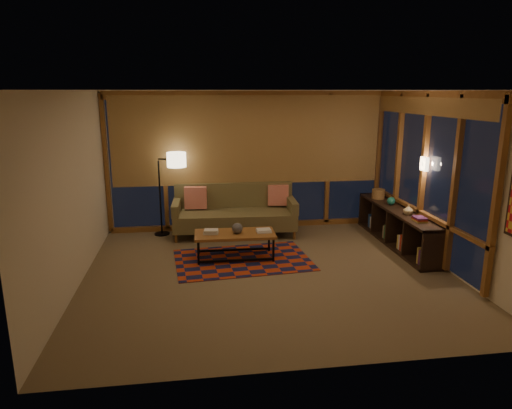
{
  "coord_description": "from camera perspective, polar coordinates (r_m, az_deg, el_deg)",
  "views": [
    {
      "loc": [
        -1.1,
        -6.39,
        2.69
      ],
      "look_at": [
        -0.15,
        0.31,
        1.01
      ],
      "focal_mm": 32.0,
      "sensor_mm": 36.0,
      "label": 1
    }
  ],
  "objects": [
    {
      "name": "floor",
      "position": [
        7.02,
        1.58,
        -8.55
      ],
      "size": [
        5.5,
        5.0,
        0.01
      ],
      "primitive_type": "cube",
      "color": "#746447",
      "rests_on": "ground"
    },
    {
      "name": "ceiling",
      "position": [
        6.49,
        1.74,
        14.06
      ],
      "size": [
        5.5,
        5.0,
        0.01
      ],
      "primitive_type": "cube",
      "color": "white",
      "rests_on": "walls"
    },
    {
      "name": "walls",
      "position": [
        6.62,
        1.66,
        2.3
      ],
      "size": [
        5.51,
        5.01,
        2.7
      ],
      "color": "beige",
      "rests_on": "floor"
    },
    {
      "name": "window_wall_back",
      "position": [
        8.99,
        -0.97,
        5.4
      ],
      "size": [
        5.3,
        0.16,
        2.6
      ],
      "primitive_type": null,
      "color": "brown",
      "rests_on": "walls"
    },
    {
      "name": "window_wall_right",
      "position": [
        8.06,
        20.06,
        3.56
      ],
      "size": [
        0.16,
        3.7,
        2.6
      ],
      "primitive_type": null,
      "color": "brown",
      "rests_on": "walls"
    },
    {
      "name": "wall_sconce",
      "position": [
        7.87,
        20.3,
        4.78
      ],
      "size": [
        0.12,
        0.18,
        0.22
      ],
      "primitive_type": null,
      "color": "beige",
      "rests_on": "walls"
    },
    {
      "name": "sofa",
      "position": [
        8.7,
        -2.69,
        -0.82
      ],
      "size": [
        2.34,
        1.04,
        0.94
      ],
      "primitive_type": null,
      "rotation": [
        0.0,
        0.0,
        -0.05
      ],
      "color": "olive",
      "rests_on": "floor"
    },
    {
      "name": "pillow_left",
      "position": [
        8.8,
        -7.55,
        0.66
      ],
      "size": [
        0.43,
        0.18,
        0.42
      ],
      "primitive_type": null,
      "rotation": [
        0.0,
        0.0,
        -0.11
      ],
      "color": "red",
      "rests_on": "sofa"
    },
    {
      "name": "pillow_right",
      "position": [
        8.96,
        2.78,
        0.94
      ],
      "size": [
        0.42,
        0.19,
        0.4
      ],
      "primitive_type": null,
      "rotation": [
        0.0,
        0.0,
        -0.15
      ],
      "color": "red",
      "rests_on": "sofa"
    },
    {
      "name": "area_rug",
      "position": [
        7.52,
        -1.68,
        -6.93
      ],
      "size": [
        2.28,
        1.62,
        0.01
      ],
      "primitive_type": "cube",
      "rotation": [
        0.0,
        0.0,
        0.08
      ],
      "color": "#B03414",
      "rests_on": "floor"
    },
    {
      "name": "coffee_table",
      "position": [
        7.55,
        -2.64,
        -5.15
      ],
      "size": [
        1.32,
        0.63,
        0.44
      ],
      "primitive_type": null,
      "rotation": [
        0.0,
        0.0,
        -0.02
      ],
      "color": "brown",
      "rests_on": "floor"
    },
    {
      "name": "book_stack_a",
      "position": [
        7.47,
        -5.66,
        -3.34
      ],
      "size": [
        0.29,
        0.24,
        0.08
      ],
      "primitive_type": null,
      "rotation": [
        0.0,
        0.0,
        -0.12
      ],
      "color": "silver",
      "rests_on": "coffee_table"
    },
    {
      "name": "book_stack_b",
      "position": [
        7.53,
        0.96,
        -3.26
      ],
      "size": [
        0.24,
        0.19,
        0.05
      ],
      "primitive_type": null,
      "rotation": [
        0.0,
        0.0,
        0.06
      ],
      "color": "silver",
      "rests_on": "coffee_table"
    },
    {
      "name": "ceramic_pot",
      "position": [
        7.44,
        -2.35,
        -2.96
      ],
      "size": [
        0.19,
        0.19,
        0.18
      ],
      "primitive_type": "sphere",
      "rotation": [
        0.0,
        0.0,
        0.05
      ],
      "color": "black",
      "rests_on": "coffee_table"
    },
    {
      "name": "floor_lamp",
      "position": [
        8.82,
        -11.92,
        1.34
      ],
      "size": [
        0.63,
        0.54,
        1.61
      ],
      "primitive_type": null,
      "rotation": [
        0.0,
        0.0,
        -0.42
      ],
      "color": "black",
      "rests_on": "floor"
    },
    {
      "name": "bookshelf",
      "position": [
        8.55,
        17.13,
        -2.68
      ],
      "size": [
        0.4,
        2.65,
        0.66
      ],
      "primitive_type": null,
      "color": "black",
      "rests_on": "floor"
    },
    {
      "name": "basket",
      "position": [
        9.17,
        15.05,
        1.3
      ],
      "size": [
        0.26,
        0.26,
        0.18
      ],
      "primitive_type": "cylinder",
      "rotation": [
        0.0,
        0.0,
        0.06
      ],
      "color": "#A77749",
      "rests_on": "bookshelf"
    },
    {
      "name": "teal_bowl",
      "position": [
        8.7,
        16.53,
        0.41
      ],
      "size": [
        0.19,
        0.19,
        0.15
      ],
      "primitive_type": "sphere",
      "rotation": [
        0.0,
        0.0,
        0.34
      ],
      "color": "#19695A",
      "rests_on": "bookshelf"
    },
    {
      "name": "vase",
      "position": [
        8.1,
        18.5,
        -0.63
      ],
      "size": [
        0.17,
        0.17,
        0.17
      ],
      "primitive_type": "imported",
      "rotation": [
        0.0,
        0.0,
        -0.02
      ],
      "color": "tan",
      "rests_on": "bookshelf"
    },
    {
      "name": "shelf_book_stack",
      "position": [
        7.77,
        19.79,
        -1.72
      ],
      "size": [
        0.24,
        0.29,
        0.07
      ],
      "primitive_type": null,
      "rotation": [
        0.0,
        0.0,
        -0.27
      ],
      "color": "silver",
      "rests_on": "bookshelf"
    }
  ]
}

